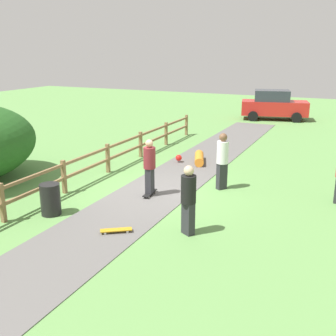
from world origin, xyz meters
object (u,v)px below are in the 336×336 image
at_px(bystander_black, 188,197).
at_px(parked_car_red, 274,105).
at_px(skateboard_loose, 116,230).
at_px(bystander_white, 222,158).
at_px(trash_bin, 50,199).
at_px(skater_riding, 150,165).
at_px(skater_fallen, 197,158).

height_order(bystander_black, parked_car_red, parked_car_red).
bearing_deg(parked_car_red, skateboard_loose, -90.34).
bearing_deg(bystander_black, bystander_white, 94.77).
distance_m(bystander_white, bystander_black, 3.70).
relative_size(bystander_white, parked_car_red, 0.42).
distance_m(trash_bin, skateboard_loose, 2.37).
relative_size(trash_bin, bystander_white, 0.48).
xyz_separation_m(bystander_white, parked_car_red, (-1.24, 14.86, -0.10)).
height_order(bystander_white, bystander_black, bystander_white).
relative_size(trash_bin, bystander_black, 0.50).
bearing_deg(skater_riding, trash_bin, -125.50).
distance_m(skater_riding, bystander_black, 3.02).
distance_m(skateboard_loose, parked_car_red, 19.31).
bearing_deg(skateboard_loose, bystander_black, 23.98).
xyz_separation_m(skateboard_loose, parked_car_red, (0.11, 19.29, 0.87)).
distance_m(trash_bin, skater_fallen, 7.07).
bearing_deg(bystander_white, skater_riding, -139.46).
height_order(trash_bin, parked_car_red, parked_car_red).
xyz_separation_m(trash_bin, skateboard_loose, (2.32, -0.29, -0.36)).
bearing_deg(skateboard_loose, bystander_white, 72.96).
bearing_deg(trash_bin, skateboard_loose, -7.20).
height_order(skateboard_loose, bystander_white, bystander_white).
height_order(skater_riding, skateboard_loose, skater_riding).
distance_m(bystander_black, parked_car_red, 18.61).
distance_m(skater_riding, bystander_white, 2.45).
distance_m(skater_riding, skateboard_loose, 3.03).
bearing_deg(bystander_white, trash_bin, -131.63).
xyz_separation_m(trash_bin, parked_car_red, (2.43, 19.00, 0.51)).
xyz_separation_m(skater_riding, parked_car_red, (0.62, 16.45, -0.07)).
bearing_deg(bystander_black, skater_riding, 135.99).
distance_m(skater_fallen, skateboard_loose, 7.15).
bearing_deg(bystander_black, skater_fallen, 109.02).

